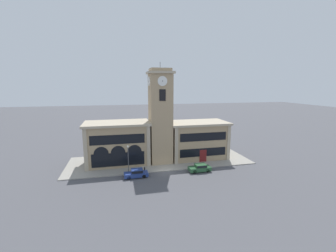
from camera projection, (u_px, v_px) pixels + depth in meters
ground_plane at (166, 172)px, 42.08m from camera, size 300.00×300.00×0.00m
sidewalk_kerb at (160, 161)px, 48.00m from camera, size 37.77×12.38×0.15m
clock_tower at (160, 117)px, 45.62m from camera, size 5.04×5.04×20.42m
town_hall_left_wing at (118, 143)px, 45.91m from camera, size 13.11×7.76×8.63m
town_hall_right_wing at (197, 140)px, 49.80m from camera, size 12.93×7.76×8.09m
parked_car_near at (136, 173)px, 39.39m from camera, size 4.21×1.77×1.46m
parked_car_mid at (200, 168)px, 42.02m from camera, size 4.18×1.87×1.43m
street_lamp at (128, 155)px, 40.49m from camera, size 0.36×0.36×5.15m
bollard at (145, 170)px, 41.30m from camera, size 0.18×0.18×1.06m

